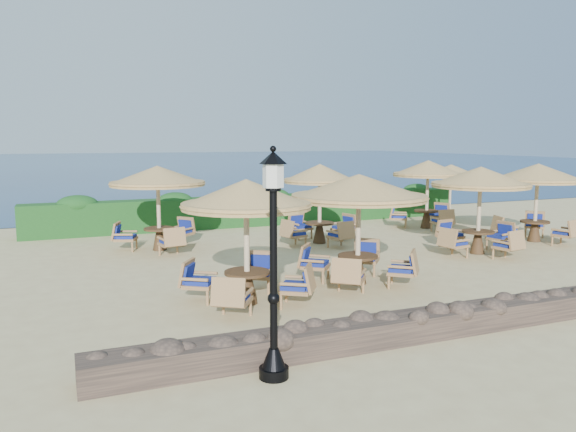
{
  "coord_description": "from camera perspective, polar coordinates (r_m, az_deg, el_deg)",
  "views": [
    {
      "loc": [
        -7.58,
        -14.13,
        3.48
      ],
      "look_at": [
        -1.59,
        0.48,
        1.3
      ],
      "focal_mm": 35.0,
      "sensor_mm": 36.0,
      "label": 1
    }
  ],
  "objects": [
    {
      "name": "stone_wall",
      "position": [
        11.44,
        20.77,
        -9.22
      ],
      "size": [
        15.0,
        0.65,
        0.44
      ],
      "primitive_type": "cube",
      "color": "brown",
      "rests_on": "ground"
    },
    {
      "name": "hedge",
      "position": [
        22.82,
        -2.72,
        0.6
      ],
      "size": [
        18.0,
        0.9,
        1.2
      ],
      "primitive_type": "cube",
      "color": "#144017",
      "rests_on": "ground"
    },
    {
      "name": "cafe_set_4",
      "position": [
        18.67,
        3.24,
        2.41
      ],
      "size": [
        2.89,
        2.89,
        2.65
      ],
      "color": "beige",
      "rests_on": "ground"
    },
    {
      "name": "cafe_set_1",
      "position": [
        13.42,
        7.19,
        1.16
      ],
      "size": [
        3.27,
        3.27,
        2.65
      ],
      "color": "beige",
      "rests_on": "ground"
    },
    {
      "name": "lamp_post",
      "position": [
        8.07,
        -1.48,
        -5.96
      ],
      "size": [
        0.44,
        0.44,
        3.31
      ],
      "color": "black",
      "rests_on": "ground"
    },
    {
      "name": "sea",
      "position": [
        84.54,
        -17.22,
        5.15
      ],
      "size": [
        160.0,
        160.0,
        0.0
      ],
      "primitive_type": "plane",
      "color": "#0C2451",
      "rests_on": "ground"
    },
    {
      "name": "cafe_set_5",
      "position": [
        22.47,
        14.0,
        3.57
      ],
      "size": [
        2.77,
        2.77,
        2.65
      ],
      "color": "beige",
      "rests_on": "ground"
    },
    {
      "name": "cafe_set_3",
      "position": [
        17.88,
        -13.07,
        2.74
      ],
      "size": [
        2.96,
        2.96,
        2.65
      ],
      "color": "beige",
      "rests_on": "ground"
    },
    {
      "name": "extra_parasol",
      "position": [
        24.74,
        16.23,
        4.51
      ],
      "size": [
        2.3,
        2.3,
        2.41
      ],
      "color": "beige",
      "rests_on": "ground"
    },
    {
      "name": "ground",
      "position": [
        16.41,
        5.79,
        -4.43
      ],
      "size": [
        120.0,
        120.0,
        0.0
      ],
      "primitive_type": "plane",
      "color": "#CCBA81",
      "rests_on": "ground"
    },
    {
      "name": "cafe_set_0",
      "position": [
        11.72,
        -4.24,
        -0.36
      ],
      "size": [
        2.75,
        2.75,
        2.65
      ],
      "color": "beige",
      "rests_on": "ground"
    },
    {
      "name": "cafe_set_6",
      "position": [
        20.71,
        23.99,
        2.94
      ],
      "size": [
        2.97,
        2.97,
        2.65
      ],
      "color": "beige",
      "rests_on": "ground"
    },
    {
      "name": "cafe_set_2",
      "position": [
        17.85,
        18.92,
        2.21
      ],
      "size": [
        2.93,
        2.93,
        2.65
      ],
      "color": "beige",
      "rests_on": "ground"
    }
  ]
}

